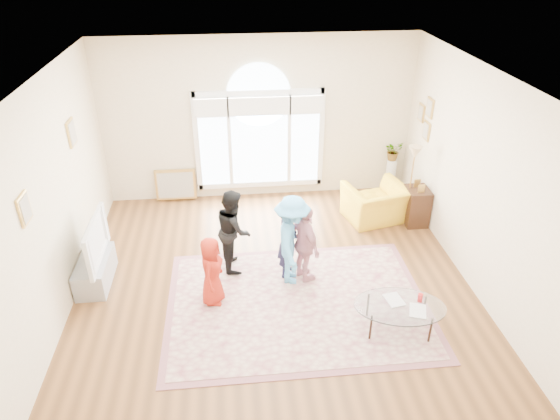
{
  "coord_description": "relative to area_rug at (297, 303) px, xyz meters",
  "views": [
    {
      "loc": [
        -0.56,
        -6.2,
        4.83
      ],
      "look_at": [
        0.12,
        0.3,
        1.12
      ],
      "focal_mm": 32.0,
      "sensor_mm": 36.0,
      "label": 1
    }
  ],
  "objects": [
    {
      "name": "ground",
      "position": [
        -0.29,
        0.55,
        -0.01
      ],
      "size": [
        6.0,
        6.0,
        0.0
      ],
      "primitive_type": "plane",
      "color": "#54351B",
      "rests_on": "ground"
    },
    {
      "name": "room_shell",
      "position": [
        -0.28,
        3.39,
        1.56
      ],
      "size": [
        6.0,
        6.0,
        6.0
      ],
      "color": "beige",
      "rests_on": "ground"
    },
    {
      "name": "area_rug",
      "position": [
        0.0,
        0.0,
        0.0
      ],
      "size": [
        3.6,
        2.6,
        0.02
      ],
      "primitive_type": "cube",
      "color": "beige",
      "rests_on": "ground"
    },
    {
      "name": "rug_border",
      "position": [
        0.0,
        0.0,
        -0.0
      ],
      "size": [
        3.8,
        2.8,
        0.01
      ],
      "primitive_type": "cube",
      "color": "#8C555C",
      "rests_on": "ground"
    },
    {
      "name": "tv_console",
      "position": [
        -3.04,
        0.85,
        0.2
      ],
      "size": [
        0.45,
        1.0,
        0.42
      ],
      "primitive_type": "cube",
      "color": "#989AA0",
      "rests_on": "ground"
    },
    {
      "name": "television",
      "position": [
        -3.03,
        0.85,
        0.75
      ],
      "size": [
        0.18,
        1.18,
        0.68
      ],
      "color": "black",
      "rests_on": "tv_console"
    },
    {
      "name": "coffee_table",
      "position": [
        1.29,
        -0.67,
        0.39
      ],
      "size": [
        1.34,
        0.98,
        0.54
      ],
      "rotation": [
        0.0,
        0.0,
        -0.17
      ],
      "color": "silver",
      "rests_on": "ground"
    },
    {
      "name": "armchair",
      "position": [
        1.78,
        2.28,
        0.34
      ],
      "size": [
        1.26,
        1.16,
        0.69
      ],
      "primitive_type": "imported",
      "rotation": [
        0.0,
        0.0,
        3.38
      ],
      "color": "yellow",
      "rests_on": "ground"
    },
    {
      "name": "side_cabinet",
      "position": [
        2.49,
        2.09,
        0.34
      ],
      "size": [
        0.4,
        0.5,
        0.7
      ],
      "primitive_type": "cube",
      "color": "black",
      "rests_on": "ground"
    },
    {
      "name": "floor_lamp",
      "position": [
        2.35,
        2.16,
        1.27
      ],
      "size": [
        0.29,
        0.29,
        1.51
      ],
      "color": "black",
      "rests_on": "ground"
    },
    {
      "name": "plant_pedestal",
      "position": [
        2.41,
        3.42,
        0.34
      ],
      "size": [
        0.2,
        0.2,
        0.7
      ],
      "primitive_type": "cylinder",
      "color": "white",
      "rests_on": "ground"
    },
    {
      "name": "potted_plant",
      "position": [
        2.41,
        3.42,
        0.89
      ],
      "size": [
        0.44,
        0.41,
        0.4
      ],
      "primitive_type": "imported",
      "rotation": [
        0.0,
        0.0,
        0.32
      ],
      "color": "#33722D",
      "rests_on": "plant_pedestal"
    },
    {
      "name": "leaning_picture",
      "position": [
        -2.0,
        3.45,
        -0.01
      ],
      "size": [
        0.8,
        0.14,
        0.62
      ],
      "primitive_type": "cube",
      "rotation": [
        -0.14,
        0.0,
        0.0
      ],
      "color": "tan",
      "rests_on": "ground"
    },
    {
      "name": "child_red",
      "position": [
        -1.22,
        0.19,
        0.54
      ],
      "size": [
        0.45,
        0.59,
        1.07
      ],
      "primitive_type": "imported",
      "rotation": [
        0.0,
        0.0,
        1.33
      ],
      "color": "#A72214",
      "rests_on": "area_rug"
    },
    {
      "name": "child_navy",
      "position": [
        -0.06,
        0.74,
        0.62
      ],
      "size": [
        0.42,
        0.52,
        1.23
      ],
      "primitive_type": "imported",
      "rotation": [
        0.0,
        0.0,
        1.26
      ],
      "color": "#181B3B",
      "rests_on": "area_rug"
    },
    {
      "name": "child_black",
      "position": [
        -0.88,
        1.05,
        0.69
      ],
      "size": [
        0.55,
        0.69,
        1.36
      ],
      "primitive_type": "imported",
      "rotation": [
        0.0,
        0.0,
        1.63
      ],
      "color": "black",
      "rests_on": "area_rug"
    },
    {
      "name": "child_pink",
      "position": [
        0.19,
        0.59,
        0.65
      ],
      "size": [
        0.56,
        0.81,
        1.28
      ],
      "primitive_type": "imported",
      "rotation": [
        0.0,
        0.0,
        1.94
      ],
      "color": "pink",
      "rests_on": "area_rug"
    },
    {
      "name": "child_blue",
      "position": [
        -0.01,
        0.58,
        0.73
      ],
      "size": [
        0.65,
        0.99,
        1.45
      ],
      "primitive_type": "imported",
      "rotation": [
        0.0,
        0.0,
        1.45
      ],
      "color": "#51ABE6",
      "rests_on": "area_rug"
    }
  ]
}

